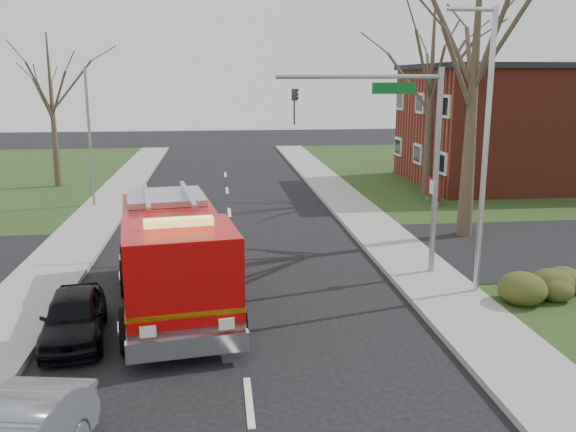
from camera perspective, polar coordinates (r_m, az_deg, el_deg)
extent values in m
plane|color=black|center=(18.48, -4.68, -7.72)|extent=(120.00, 120.00, 0.00)
cube|color=#979792|center=(19.63, 13.84, -6.58)|extent=(2.40, 80.00, 0.15)
cube|color=#979792|center=(19.30, -23.58, -7.65)|extent=(2.40, 80.00, 0.15)
cube|color=maroon|center=(40.44, 22.43, 7.66)|extent=(15.00, 10.00, 7.00)
cube|color=black|center=(40.34, 22.88, 12.75)|extent=(15.40, 10.40, 0.30)
cube|color=silver|center=(37.54, 12.05, 5.71)|extent=(0.12, 1.40, 1.20)
cube|color=#551513|center=(32.25, 13.44, 2.53)|extent=(0.12, 2.00, 1.00)
cylinder|color=gray|center=(31.60, 13.89, 1.46)|extent=(0.08, 0.08, 0.90)
cylinder|color=gray|center=(33.07, 12.93, 2.01)|extent=(0.08, 0.08, 0.90)
ellipsoid|color=#2D3A15|center=(19.77, 22.60, -5.53)|extent=(2.80, 2.00, 0.90)
cone|color=#3D3024|center=(25.36, 16.94, 11.22)|extent=(0.64, 0.64, 12.00)
cone|color=#3D3024|center=(34.31, 13.18, 10.46)|extent=(0.56, 0.56, 10.50)
cone|color=#3D3024|center=(38.54, -21.17, 9.05)|extent=(0.44, 0.44, 9.00)
cylinder|color=gray|center=(20.30, 13.68, 3.76)|extent=(0.18, 0.18, 6.80)
cylinder|color=gray|center=(19.31, 6.73, 12.82)|extent=(5.20, 0.14, 0.14)
cube|color=#0C591E|center=(19.59, 9.90, 11.70)|extent=(1.40, 0.06, 0.35)
imported|color=black|center=(18.96, 0.68, 11.85)|extent=(0.22, 0.18, 1.10)
cylinder|color=#B7BABF|center=(18.62, 17.95, 5.20)|extent=(0.16, 0.16, 8.40)
cylinder|color=#B7BABF|center=(18.30, 16.78, 18.04)|extent=(1.40, 0.12, 0.12)
cylinder|color=gray|center=(32.06, -18.06, 6.89)|extent=(0.14, 0.14, 7.00)
cube|color=#B00808|center=(18.83, -10.99, -2.45)|extent=(3.38, 5.65, 2.15)
cube|color=#B00808|center=(15.06, -9.98, -5.69)|extent=(3.01, 3.01, 2.46)
cube|color=#B7BABF|center=(17.91, -10.60, -6.15)|extent=(3.78, 8.29, 0.46)
cube|color=#E5B20C|center=(17.73, -10.67, -4.43)|extent=(3.79, 8.29, 0.12)
cube|color=black|center=(13.76, -9.70, -4.11)|extent=(2.35, 0.43, 0.87)
cube|color=#E5D866|center=(14.68, -10.19, -0.56)|extent=(1.67, 0.58, 0.18)
cylinder|color=black|center=(15.34, -14.82, -10.28)|extent=(0.51, 1.17, 1.13)
cylinder|color=black|center=(15.53, -4.81, -9.59)|extent=(0.51, 1.17, 1.13)
cylinder|color=black|center=(20.85, -14.88, -4.08)|extent=(0.51, 1.17, 1.13)
cylinder|color=black|center=(20.99, -7.59, -3.64)|extent=(0.51, 1.17, 1.13)
imported|color=black|center=(16.40, -19.40, -8.83)|extent=(1.92, 3.83, 1.25)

